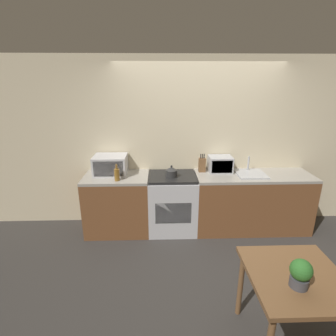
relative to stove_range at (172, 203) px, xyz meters
name	(u,v)px	position (x,y,z in m)	size (l,w,h in m)	color
ground_plane	(204,256)	(0.39, -0.72, -0.45)	(16.00, 16.00, 0.00)	#33302D
wall_back	(197,144)	(0.39, 0.34, 0.85)	(10.00, 0.06, 2.60)	beige
counter_left_run	(118,203)	(-0.84, 0.00, 0.00)	(0.95, 0.62, 0.90)	brown
counter_right_run	(251,202)	(1.23, 0.00, 0.00)	(1.74, 0.62, 0.90)	brown
stove_range	(172,203)	(0.00, 0.00, 0.00)	(0.72, 0.62, 0.90)	silver
kettle	(171,172)	(-0.02, -0.06, 0.53)	(0.17, 0.17, 0.18)	#2D2D2D
microwave	(110,165)	(-0.92, 0.09, 0.59)	(0.48, 0.39, 0.28)	silver
bottle	(117,174)	(-0.79, -0.18, 0.54)	(0.07, 0.07, 0.24)	olive
knife_block	(202,165)	(0.46, 0.16, 0.56)	(0.10, 0.08, 0.28)	brown
toaster_oven	(220,164)	(0.74, 0.15, 0.57)	(0.35, 0.28, 0.24)	#ADAFB5
sink_basin	(251,173)	(1.18, 0.01, 0.47)	(0.42, 0.43, 0.24)	#ADAFB5
dining_table	(295,285)	(0.91, -1.96, 0.20)	(0.77, 0.79, 0.75)	brown
potted_plant	(301,273)	(0.86, -2.08, 0.43)	(0.16, 0.16, 0.23)	#424247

